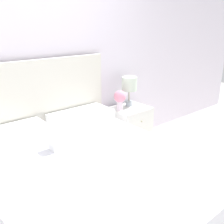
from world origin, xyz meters
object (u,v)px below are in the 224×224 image
at_px(bed, 88,182).
at_px(nightstand, 130,128).
at_px(table_lamp, 129,85).
at_px(flower_vase, 120,98).

bearing_deg(bed, nightstand, 30.88).
distance_m(nightstand, table_lamp, 0.57).
distance_m(bed, flower_vase, 1.31).
relative_size(nightstand, table_lamp, 1.48).
bearing_deg(table_lamp, flower_vase, -165.99).
bearing_deg(bed, table_lamp, 32.46).
height_order(nightstand, table_lamp, table_lamp).
height_order(table_lamp, flower_vase, table_lamp).
bearing_deg(bed, flower_vase, 35.56).
xyz_separation_m(bed, table_lamp, (1.21, 0.77, 0.54)).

